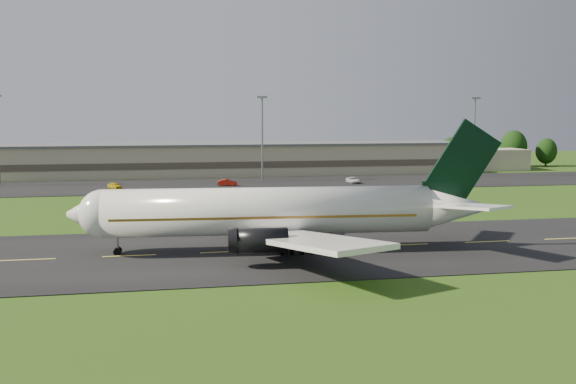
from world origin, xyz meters
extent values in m
plane|color=#244812|center=(0.00, 0.00, 0.00)|extent=(360.00, 360.00, 0.00)
cube|color=black|center=(0.00, 0.00, 0.05)|extent=(220.00, 30.00, 0.10)
cube|color=black|center=(0.00, 72.00, 0.05)|extent=(260.00, 30.00, 0.10)
cylinder|color=white|center=(-5.92, 0.00, 4.80)|extent=(38.30, 8.32, 5.60)
sphere|color=white|center=(-24.87, 1.36, 4.80)|extent=(5.60, 5.60, 5.60)
cone|color=white|center=(-26.86, 1.51, 4.80)|extent=(4.38, 5.65, 5.38)
cone|color=white|center=(16.52, -1.62, 4.80)|extent=(9.37, 6.12, 5.49)
cube|color=#8F5B1F|center=(-6.42, 0.04, 4.45)|extent=(35.31, 8.14, 0.28)
cube|color=black|center=(-25.47, 1.41, 5.35)|extent=(2.21, 3.14, 0.65)
cube|color=white|center=(-3.22, -11.22, 3.30)|extent=(13.04, 20.23, 2.20)
cube|color=white|center=(-1.64, 10.72, 3.30)|extent=(15.12, 20.04, 2.20)
cube|color=white|center=(16.16, -6.60, 5.70)|extent=(7.10, 9.39, 0.91)
cube|color=white|center=(16.88, 3.37, 5.70)|extent=(7.91, 9.33, 0.91)
cube|color=black|center=(15.03, -1.51, 6.60)|extent=(5.03, 0.91, 3.00)
cube|color=black|center=(17.52, -1.69, 10.30)|extent=(9.44, 1.13, 10.55)
cylinder|color=black|center=(-7.99, -7.87, 2.90)|extent=(5.78, 3.10, 2.70)
cylinder|color=black|center=(-6.84, 8.09, 2.90)|extent=(5.78, 3.10, 2.70)
cube|color=tan|center=(0.00, 96.00, 4.00)|extent=(120.00, 15.00, 8.00)
cube|color=#4C4438|center=(0.00, 96.00, 3.20)|extent=(121.00, 15.40, 1.60)
cube|color=#595B60|center=(0.00, 96.00, 8.15)|extent=(122.00, 16.00, 0.50)
cube|color=tan|center=(70.00, 98.00, 3.00)|extent=(28.00, 11.00, 6.00)
cylinder|color=gray|center=(5.00, 80.00, 10.00)|extent=(0.44, 0.44, 20.00)
cube|color=gray|center=(5.00, 80.00, 20.10)|extent=(2.40, 1.20, 0.50)
cylinder|color=gray|center=(60.00, 80.00, 10.00)|extent=(0.44, 0.44, 20.00)
cube|color=gray|center=(60.00, 80.00, 20.10)|extent=(2.40, 1.20, 0.50)
cylinder|color=black|center=(-55.30, 106.66, 1.30)|extent=(0.56, 0.56, 2.61)
ellipsoid|color=black|center=(-55.30, 106.66, 4.49)|extent=(6.08, 6.08, 7.60)
cylinder|color=black|center=(-32.92, 106.72, 1.13)|extent=(0.56, 0.56, 2.26)
ellipsoid|color=black|center=(-32.92, 106.72, 3.89)|extent=(5.27, 5.27, 6.58)
cylinder|color=black|center=(43.94, 105.95, 1.30)|extent=(0.56, 0.56, 2.59)
ellipsoid|color=black|center=(43.94, 105.95, 4.47)|extent=(6.05, 6.05, 7.57)
cylinder|color=black|center=(65.78, 105.77, 1.45)|extent=(0.56, 0.56, 2.90)
ellipsoid|color=black|center=(65.78, 105.77, 4.99)|extent=(6.76, 6.76, 8.45)
cylinder|color=black|center=(86.93, 107.31, 1.75)|extent=(0.56, 0.56, 3.49)
ellipsoid|color=black|center=(86.93, 107.31, 6.02)|extent=(8.15, 8.15, 10.19)
cylinder|color=black|center=(97.65, 106.54, 1.36)|extent=(0.56, 0.56, 2.72)
ellipsoid|color=black|center=(97.65, 106.54, 4.69)|extent=(6.35, 6.35, 7.94)
imported|color=gold|center=(-28.88, 67.31, 0.81)|extent=(3.61, 4.41, 1.42)
imported|color=#A3160A|center=(-4.53, 69.26, 0.83)|extent=(4.59, 2.19, 1.45)
imported|color=silver|center=(24.83, 69.62, 0.79)|extent=(2.39, 5.02, 1.38)
imported|color=yellow|center=(46.45, 68.23, 0.70)|extent=(4.49, 3.22, 1.21)
camera|label=1|loc=(-17.38, -73.56, 16.15)|focal=40.00mm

